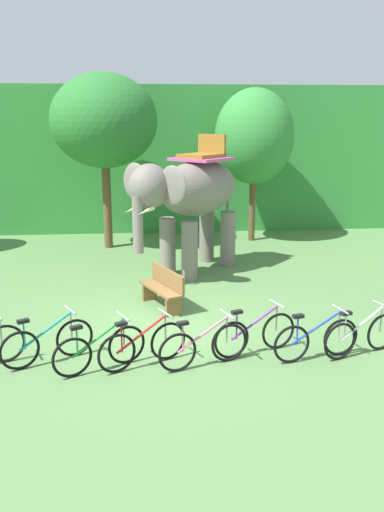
# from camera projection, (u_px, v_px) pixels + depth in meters

# --- Properties ---
(ground_plane) EXTENTS (80.00, 80.00, 0.00)m
(ground_plane) POSITION_uv_depth(u_px,v_px,m) (164.00, 330.00, 11.05)
(ground_plane) COLOR #567F47
(foliage_hedge) EXTENTS (36.00, 6.00, 5.35)m
(foliage_hedge) POSITION_uv_depth(u_px,v_px,m) (151.00, 155.00, 22.43)
(foliage_hedge) COLOR #338438
(foliage_hedge) RESTS_ON ground
(tree_far_left) EXTENTS (3.39, 3.39, 5.61)m
(tree_far_left) POSITION_uv_depth(u_px,v_px,m) (104.00, 121.00, 16.96)
(tree_far_left) COLOR brown
(tree_far_left) RESTS_ON ground
(tree_far_right) EXTENTS (2.67, 2.67, 5.19)m
(tree_far_right) POSITION_uv_depth(u_px,v_px,m) (254.00, 137.00, 18.10)
(tree_far_right) COLOR brown
(tree_far_right) RESTS_ON ground
(elephant) EXTENTS (3.62, 3.73, 3.78)m
(elephant) POSITION_uv_depth(u_px,v_px,m) (191.00, 195.00, 14.55)
(elephant) COLOR slate
(elephant) RESTS_ON ground
(bike_teal) EXTENTS (1.53, 0.88, 0.92)m
(bike_teal) POSITION_uv_depth(u_px,v_px,m) (48.00, 342.00, 9.51)
(bike_teal) COLOR black
(bike_teal) RESTS_ON ground
(bike_green) EXTENTS (1.55, 0.84, 0.92)m
(bike_green) POSITION_uv_depth(u_px,v_px,m) (100.00, 349.00, 9.22)
(bike_green) COLOR black
(bike_green) RESTS_ON ground
(bike_red) EXTENTS (1.56, 0.84, 0.92)m
(bike_red) POSITION_uv_depth(u_px,v_px,m) (143.00, 346.00, 9.38)
(bike_red) COLOR black
(bike_red) RESTS_ON ground
(bike_pink) EXTENTS (1.63, 0.70, 0.92)m
(bike_pink) POSITION_uv_depth(u_px,v_px,m) (204.00, 346.00, 9.36)
(bike_pink) COLOR black
(bike_pink) RESTS_ON ground
(bike_purple) EXTENTS (1.63, 0.71, 0.92)m
(bike_purple) POSITION_uv_depth(u_px,v_px,m) (255.00, 334.00, 9.88)
(bike_purple) COLOR black
(bike_purple) RESTS_ON ground
(bike_blue) EXTENTS (1.68, 0.57, 0.92)m
(bike_blue) POSITION_uv_depth(u_px,v_px,m) (316.00, 339.00, 9.64)
(bike_blue) COLOR black
(bike_blue) RESTS_ON ground
(bike_white) EXTENTS (1.62, 0.73, 0.92)m
(bike_white) POSITION_uv_depth(u_px,v_px,m) (361.00, 335.00, 9.82)
(bike_white) COLOR black
(bike_white) RESTS_ON ground
(wooden_bench) EXTENTS (1.00, 1.53, 0.89)m
(wooden_bench) POSITION_uv_depth(u_px,v_px,m) (163.00, 287.00, 12.26)
(wooden_bench) COLOR brown
(wooden_bench) RESTS_ON ground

